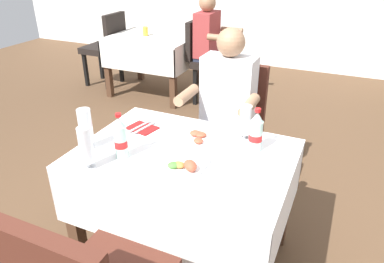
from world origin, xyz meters
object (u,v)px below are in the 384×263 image
at_px(plate_far_diner, 198,138).
at_px(background_dining_table, 154,50).
at_px(seated_diner_far, 225,109).
at_px(cola_bottle_secondary, 121,139).
at_px(main_dining_table, 185,179).
at_px(napkin_cutlery_set, 142,128).
at_px(beer_glass_right, 245,122).
at_px(background_chair_right, 207,57).
at_px(beer_glass_left, 86,148).
at_px(chair_far_diner_seat, 231,124).
at_px(background_patron, 211,44).
at_px(beer_glass_middle, 86,128).
at_px(plate_near_camera, 183,166).
at_px(background_table_tumbler, 145,31).
at_px(cola_bottle_primary, 256,132).
at_px(background_chair_left, 107,45).

bearing_deg(plate_far_diner, background_dining_table, 124.96).
xyz_separation_m(seated_diner_far, cola_bottle_secondary, (-0.26, -0.87, 0.14)).
height_order(main_dining_table, napkin_cutlery_set, napkin_cutlery_set).
bearing_deg(beer_glass_right, cola_bottle_secondary, -139.15).
relative_size(cola_bottle_secondary, background_chair_right, 0.26).
xyz_separation_m(main_dining_table, beer_glass_left, (-0.37, -0.33, 0.28)).
distance_m(seated_diner_far, cola_bottle_secondary, 0.92).
relative_size(seated_diner_far, beer_glass_right, 6.16).
distance_m(chair_far_diner_seat, background_patron, 1.80).
bearing_deg(beer_glass_middle, background_patron, 96.42).
bearing_deg(beer_glass_right, background_chair_right, 117.07).
height_order(plate_near_camera, background_table_tumbler, background_table_tumbler).
height_order(chair_far_diner_seat, plate_far_diner, chair_far_diner_seat).
xyz_separation_m(seated_diner_far, background_dining_table, (-1.55, 1.72, -0.15)).
bearing_deg(beer_glass_left, background_patron, 98.77).
bearing_deg(cola_bottle_secondary, plate_far_diner, 48.68).
xyz_separation_m(plate_near_camera, background_patron, (-0.86, 2.56, -0.04)).
bearing_deg(cola_bottle_primary, beer_glass_right, 131.84).
xyz_separation_m(background_chair_right, background_table_tumbler, (-0.81, -0.04, 0.24)).
bearing_deg(plate_far_diner, background_table_tumbler, 126.85).
distance_m(main_dining_table, beer_glass_middle, 0.60).
distance_m(beer_glass_right, cola_bottle_primary, 0.13).
distance_m(chair_far_diner_seat, plate_near_camera, 0.98).
relative_size(background_chair_left, background_table_tumbler, 8.82).
xyz_separation_m(seated_diner_far, cola_bottle_primary, (0.35, -0.51, 0.13)).
distance_m(plate_near_camera, background_table_tumbler, 3.05).
distance_m(plate_near_camera, beer_glass_right, 0.48).
distance_m(beer_glass_middle, napkin_cutlery_set, 0.37).
relative_size(chair_far_diner_seat, napkin_cutlery_set, 4.94).
height_order(cola_bottle_primary, background_patron, background_patron).
bearing_deg(beer_glass_middle, napkin_cutlery_set, 65.46).
distance_m(main_dining_table, plate_far_diner, 0.24).
bearing_deg(main_dining_table, background_table_tumbler, 124.78).
bearing_deg(plate_near_camera, chair_far_diner_seat, 93.83).
xyz_separation_m(beer_glass_left, background_dining_table, (-1.20, 2.75, -0.29)).
height_order(plate_near_camera, beer_glass_middle, beer_glass_middle).
bearing_deg(background_table_tumbler, background_chair_left, 176.64).
bearing_deg(background_table_tumbler, beer_glass_right, -47.83).
xyz_separation_m(chair_far_diner_seat, background_chair_right, (-0.84, 1.61, 0.00)).
distance_m(plate_far_diner, cola_bottle_primary, 0.34).
bearing_deg(napkin_cutlery_set, plate_far_diner, 0.54).
bearing_deg(beer_glass_left, background_chair_right, 99.76).
distance_m(beer_glass_right, background_chair_left, 3.33).
relative_size(beer_glass_left, beer_glass_middle, 0.98).
relative_size(seated_diner_far, napkin_cutlery_set, 6.42).
distance_m(seated_diner_far, background_dining_table, 2.32).
distance_m(plate_near_camera, plate_far_diner, 0.31).
bearing_deg(chair_far_diner_seat, beer_glass_right, -64.79).
height_order(beer_glass_left, background_table_tumbler, beer_glass_left).
distance_m(seated_diner_far, napkin_cutlery_set, 0.64).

